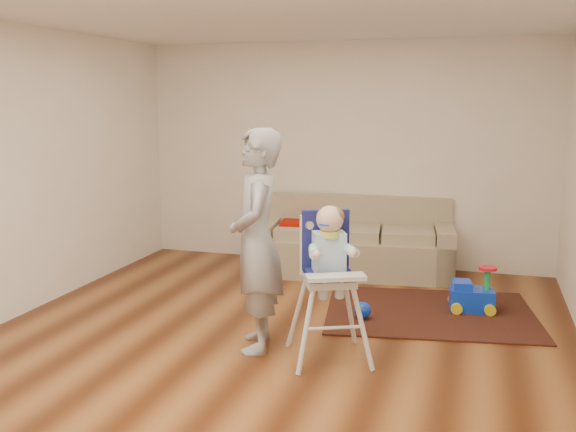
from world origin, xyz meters
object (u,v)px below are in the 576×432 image
(ride_on_toy, at_px, (472,288))
(adult, at_px, (257,241))
(side_table, at_px, (269,250))
(toy_ball, at_px, (363,310))
(sofa, at_px, (354,237))
(high_chair, at_px, (329,286))

(ride_on_toy, bearing_deg, adult, -147.97)
(side_table, xyz_separation_m, toy_ball, (1.42, -1.51, -0.13))
(sofa, xyz_separation_m, toy_ball, (0.39, -1.60, -0.34))
(sofa, bearing_deg, side_table, 178.22)
(sofa, relative_size, adult, 1.30)
(side_table, distance_m, toy_ball, 2.08)
(side_table, bearing_deg, adult, -73.67)
(toy_ball, bearing_deg, adult, -128.46)
(side_table, height_order, toy_ball, side_table)
(sofa, height_order, high_chair, high_chair)
(sofa, distance_m, ride_on_toy, 1.73)
(side_table, relative_size, ride_on_toy, 1.01)
(high_chair, bearing_deg, sofa, 72.13)
(side_table, relative_size, high_chair, 0.36)
(high_chair, bearing_deg, toy_ball, 59.41)
(toy_ball, bearing_deg, sofa, 103.80)
(toy_ball, xyz_separation_m, high_chair, (-0.10, -0.94, 0.50))
(sofa, relative_size, ride_on_toy, 5.31)
(sofa, xyz_separation_m, adult, (-0.32, -2.50, 0.46))
(side_table, relative_size, adult, 0.25)
(high_chair, relative_size, adult, 0.69)
(side_table, bearing_deg, ride_on_toy, -22.31)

